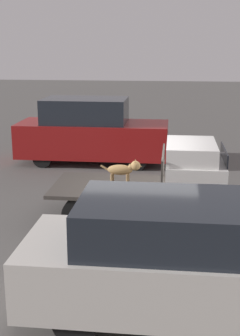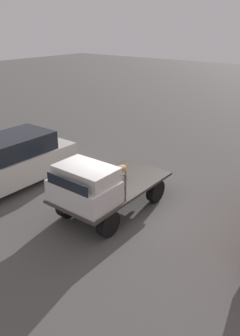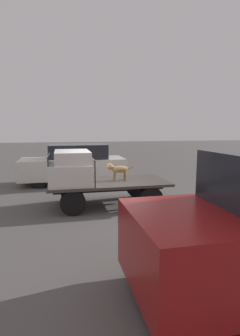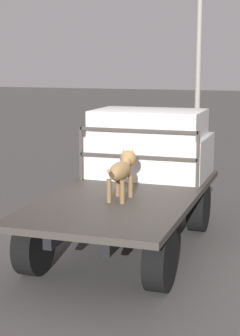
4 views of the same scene
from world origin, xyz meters
name	(u,v)px [view 4 (image 4 of 4)]	position (x,y,z in m)	size (l,w,h in m)	color
ground_plane	(126,249)	(0.00, 0.00, 0.00)	(80.00, 80.00, 0.00)	#514F4C
flatbed_truck	(126,208)	(0.00, 0.00, 0.57)	(3.73, 1.85, 0.78)	black
truck_cab	(150,145)	(1.18, 0.00, 1.25)	(1.22, 1.73, 0.99)	silver
truck_headboard	(138,148)	(0.53, 0.00, 1.30)	(0.04, 1.73, 0.78)	#3D3833
dog	(122,169)	(-0.30, -0.05, 1.15)	(0.92, 0.23, 0.61)	brown
light_pole_near	(200,2)	(9.47, 0.82, 4.08)	(0.41, 0.41, 6.50)	gray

